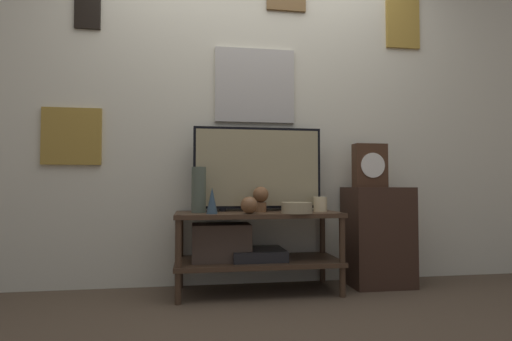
% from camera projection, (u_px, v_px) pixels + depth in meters
% --- Properties ---
extents(ground_plane, '(12.00, 12.00, 0.00)m').
position_uv_depth(ground_plane, '(265.00, 304.00, 2.44)').
color(ground_plane, '#4C3D2D').
extents(wall_back, '(6.40, 0.08, 2.70)m').
position_uv_depth(wall_back, '(252.00, 102.00, 3.04)').
color(wall_back, beige).
rests_on(wall_back, ground_plane).
extents(media_console, '(1.11, 0.46, 0.54)m').
position_uv_depth(media_console, '(245.00, 242.00, 2.71)').
color(media_console, '#422D1E').
rests_on(media_console, ground_plane).
extents(television, '(0.91, 0.05, 0.60)m').
position_uv_depth(television, '(258.00, 168.00, 2.84)').
color(television, black).
rests_on(television, media_console).
extents(vase_wide_bowl, '(0.20, 0.20, 0.07)m').
position_uv_depth(vase_wide_bowl, '(297.00, 208.00, 2.61)').
color(vase_wide_bowl, tan).
rests_on(vase_wide_bowl, media_console).
extents(vase_tall_ceramic, '(0.10, 0.10, 0.30)m').
position_uv_depth(vase_tall_ceramic, '(199.00, 190.00, 2.64)').
color(vase_tall_ceramic, '#4C5647').
rests_on(vase_tall_ceramic, media_console).
extents(vase_slim_bronze, '(0.07, 0.07, 0.17)m').
position_uv_depth(vase_slim_bronze, '(212.00, 201.00, 2.56)').
color(vase_slim_bronze, '#2D4251').
rests_on(vase_slim_bronze, media_console).
extents(vase_round_glass, '(0.11, 0.11, 0.11)m').
position_uv_depth(vase_round_glass, '(249.00, 205.00, 2.55)').
color(vase_round_glass, brown).
rests_on(vase_round_glass, media_console).
extents(candle_jar, '(0.09, 0.09, 0.10)m').
position_uv_depth(candle_jar, '(320.00, 204.00, 2.79)').
color(candle_jar, beige).
rests_on(candle_jar, media_console).
extents(decorative_bust, '(0.11, 0.11, 0.17)m').
position_uv_depth(decorative_bust, '(261.00, 197.00, 2.73)').
color(decorative_bust, brown).
rests_on(decorative_bust, media_console).
extents(side_table, '(0.44, 0.35, 0.71)m').
position_uv_depth(side_table, '(378.00, 236.00, 2.91)').
color(side_table, '#382319').
rests_on(side_table, ground_plane).
extents(mantel_clock, '(0.24, 0.11, 0.32)m').
position_uv_depth(mantel_clock, '(370.00, 166.00, 2.94)').
color(mantel_clock, '#422819').
rests_on(mantel_clock, side_table).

